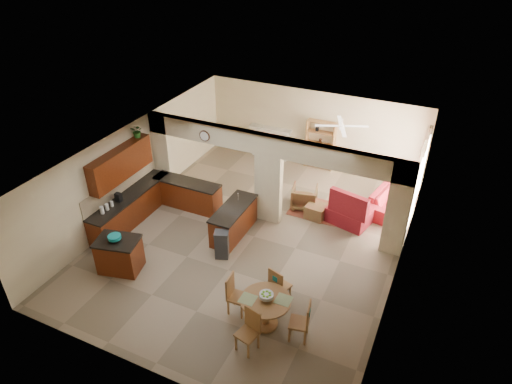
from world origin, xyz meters
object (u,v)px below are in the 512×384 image
at_px(kitchen_island, 120,255).
at_px(armchair, 304,197).
at_px(dining_table, 266,308).
at_px(sofa, 393,198).

height_order(kitchen_island, armchair, kitchen_island).
relative_size(kitchen_island, dining_table, 1.09).
bearing_deg(dining_table, sofa, 74.78).
xyz_separation_m(kitchen_island, armchair, (3.33, 4.84, -0.11)).
height_order(kitchen_island, dining_table, kitchen_island).
relative_size(dining_table, sofa, 0.48).
bearing_deg(sofa, dining_table, 175.98).
height_order(kitchen_island, sofa, kitchen_island).
bearing_deg(sofa, armchair, 125.58).
bearing_deg(sofa, kitchen_island, 146.80).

